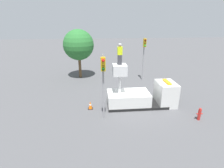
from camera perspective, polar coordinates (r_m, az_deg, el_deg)
name	(u,v)px	position (r m, az deg, el deg)	size (l,w,h in m)	color
ground_plane	(136,105)	(16.51, 7.99, -6.84)	(120.00, 120.00, 0.00)	#4C4C4F
bucket_truck	(142,96)	(16.22, 9.64, -3.96)	(6.20, 2.30, 3.90)	black
worker	(120,54)	(14.64, 2.57, 9.66)	(0.40, 0.26, 1.75)	#38383D
traffic_light_pole	(103,75)	(12.68, -2.87, 2.80)	(0.34, 0.57, 5.18)	gray
traffic_light_across	(144,51)	(22.32, 10.45, 10.70)	(0.34, 0.57, 5.46)	gray
fire_hydrant	(199,114)	(15.51, 26.64, -8.75)	(0.47, 0.23, 1.04)	#B2231E
traffic_cone_rear	(90,105)	(15.69, -7.09, -6.88)	(0.43, 0.43, 0.73)	black
tree_left_bg	(79,45)	(23.46, -10.87, 12.40)	(3.94, 3.94, 6.36)	brown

